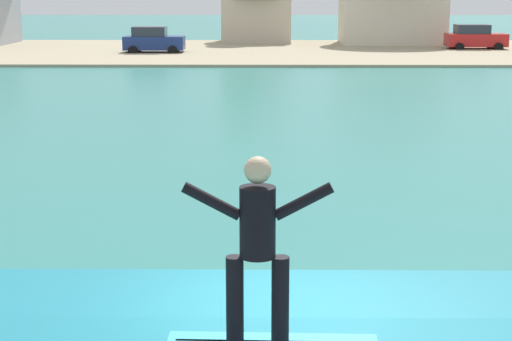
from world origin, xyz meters
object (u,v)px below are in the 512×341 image
(car_near_shore, at_px, (153,40))
(car_far_shore, at_px, (475,37))
(surfer, at_px, (258,240))
(house_small_cottage, at_px, (257,6))

(car_near_shore, distance_m, car_far_shore, 22.81)
(car_near_shore, bearing_deg, surfer, -81.38)
(car_far_shore, distance_m, house_small_cottage, 17.61)
(car_far_shore, bearing_deg, car_near_shore, -171.09)
(surfer, relative_size, car_near_shore, 0.43)
(car_near_shore, relative_size, house_small_cottage, 0.60)
(house_small_cottage, bearing_deg, car_near_shore, -121.26)
(car_far_shore, bearing_deg, house_small_cottage, 153.64)
(car_near_shore, relative_size, car_far_shore, 0.96)
(car_near_shore, xyz_separation_m, car_far_shore, (22.53, 3.53, 0.00))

